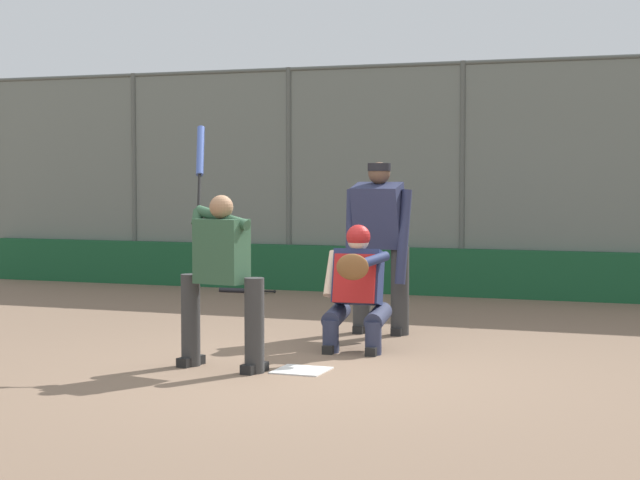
% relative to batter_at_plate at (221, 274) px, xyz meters
% --- Properties ---
extents(ground_plane, '(160.00, 160.00, 0.00)m').
position_rel_batter_at_plate_xyz_m(ground_plane, '(-0.68, -0.14, -0.81)').
color(ground_plane, '#7A604C').
extents(home_plate_marker, '(0.43, 0.43, 0.01)m').
position_rel_batter_at_plate_xyz_m(home_plate_marker, '(-0.68, -0.14, -0.80)').
color(home_plate_marker, white).
rests_on(home_plate_marker, ground_plane).
extents(backstop_fence, '(15.46, 0.08, 3.22)m').
position_rel_batter_at_plate_xyz_m(backstop_fence, '(-0.68, -6.26, 0.89)').
color(backstop_fence, '#515651').
rests_on(backstop_fence, ground_plane).
extents(padding_wall, '(15.07, 0.18, 0.65)m').
position_rel_batter_at_plate_xyz_m(padding_wall, '(-0.68, -6.16, -0.48)').
color(padding_wall, '#19512D').
rests_on(padding_wall, ground_plane).
extents(bleachers_beyond, '(10.77, 1.95, 1.16)m').
position_rel_batter_at_plate_xyz_m(bleachers_beyond, '(1.42, -8.41, -0.43)').
color(bleachers_beyond, slate).
rests_on(bleachers_beyond, ground_plane).
extents(batter_at_plate, '(0.90, 0.77, 2.10)m').
position_rel_batter_at_plate_xyz_m(batter_at_plate, '(0.00, 0.00, 0.00)').
color(batter_at_plate, '#333333').
rests_on(batter_at_plate, ground_plane).
extents(catcher_behind_plate, '(0.63, 0.75, 1.19)m').
position_rel_batter_at_plate_xyz_m(catcher_behind_plate, '(-0.79, -1.29, -0.19)').
color(catcher_behind_plate, '#2D334C').
rests_on(catcher_behind_plate, ground_plane).
extents(umpire_home, '(0.73, 0.45, 1.79)m').
position_rel_batter_at_plate_xyz_m(umpire_home, '(-0.67, -2.40, 0.16)').
color(umpire_home, '#333333').
rests_on(umpire_home, ground_plane).
extents(spare_bat_near_backstop, '(0.86, 0.09, 0.07)m').
position_rel_batter_at_plate_xyz_m(spare_bat_near_backstop, '(2.35, -5.54, -0.78)').
color(spare_bat_near_backstop, black).
rests_on(spare_bat_near_backstop, ground_plane).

